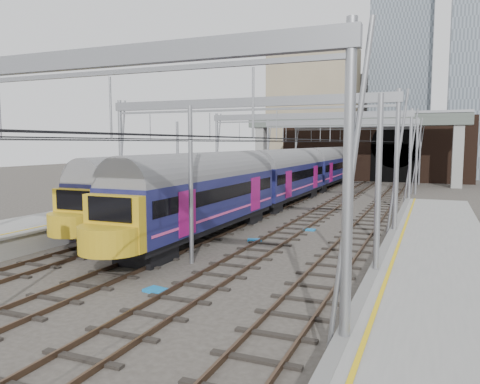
% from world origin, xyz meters
% --- Properties ---
extents(ground, '(160.00, 160.00, 0.00)m').
position_xyz_m(ground, '(0.00, 0.00, 0.00)').
color(ground, '#38332D').
rests_on(ground, ground).
extents(platform_left, '(4.32, 55.00, 1.12)m').
position_xyz_m(platform_left, '(-10.18, 2.50, 0.55)').
color(platform_left, gray).
rests_on(platform_left, ground).
extents(platform_right, '(4.32, 47.00, 1.12)m').
position_xyz_m(platform_right, '(10.18, -1.50, 0.55)').
color(platform_right, gray).
rests_on(platform_right, ground).
extents(tracks, '(14.40, 80.00, 0.22)m').
position_xyz_m(tracks, '(0.00, 15.00, 0.02)').
color(tracks, '#4C3828').
rests_on(tracks, ground).
extents(overhead_line, '(16.80, 80.00, 8.00)m').
position_xyz_m(overhead_line, '(0.00, 21.49, 6.57)').
color(overhead_line, gray).
rests_on(overhead_line, ground).
extents(retaining_wall, '(28.00, 2.75, 9.00)m').
position_xyz_m(retaining_wall, '(1.40, 51.93, 4.33)').
color(retaining_wall, black).
rests_on(retaining_wall, ground).
extents(overbridge, '(28.00, 3.00, 9.25)m').
position_xyz_m(overbridge, '(0.00, 46.00, 7.27)').
color(overbridge, gray).
rests_on(overbridge, ground).
extents(city_skyline, '(37.50, 27.50, 60.00)m').
position_xyz_m(city_skyline, '(2.73, 70.48, 17.09)').
color(city_skyline, tan).
rests_on(city_skyline, ground).
extents(train_main, '(2.84, 65.56, 4.87)m').
position_xyz_m(train_main, '(-2.00, 31.70, 2.51)').
color(train_main, black).
rests_on(train_main, ground).
extents(train_second, '(2.69, 46.69, 4.67)m').
position_xyz_m(train_second, '(-6.00, 24.63, 2.42)').
color(train_second, black).
rests_on(train_second, ground).
extents(signal_near_centre, '(0.35, 0.46, 4.79)m').
position_xyz_m(signal_near_centre, '(-1.74, 3.12, 3.03)').
color(signal_near_centre, black).
rests_on(signal_near_centre, ground).
extents(equip_cover_a, '(0.97, 0.77, 0.10)m').
position_xyz_m(equip_cover_a, '(0.76, -2.08, 0.05)').
color(equip_cover_a, '#176EB0').
rests_on(equip_cover_a, ground).
extents(equip_cover_b, '(0.76, 0.55, 0.09)m').
position_xyz_m(equip_cover_b, '(2.92, 11.78, 0.04)').
color(equip_cover_b, '#176EB0').
rests_on(equip_cover_b, ground).
extents(equip_cover_c, '(0.92, 0.77, 0.09)m').
position_xyz_m(equip_cover_c, '(0.92, 7.57, 0.05)').
color(equip_cover_c, '#176EB0').
rests_on(equip_cover_c, ground).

